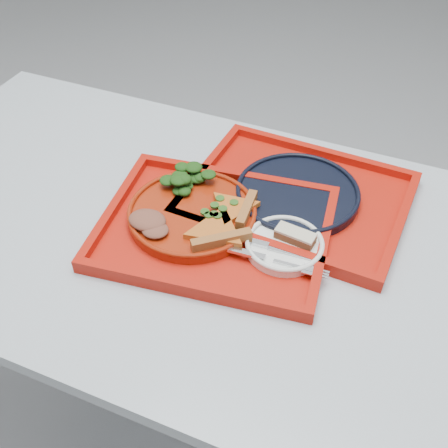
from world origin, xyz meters
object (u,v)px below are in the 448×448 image
Objects in this scene: tray_far at (297,199)px; dinner_plate at (192,215)px; tray_main at (215,231)px; dessert_bar at (295,236)px; navy_plate at (297,194)px.

tray_far is 0.23m from dinner_plate.
tray_main is 5.62× the size of dessert_bar.
tray_main and tray_far have the same top height.
dessert_bar is at bearing -1.04° from tray_main.
tray_far is at bearing 0.00° from navy_plate.
dessert_bar is at bearing -72.26° from tray_far.
tray_main is 1.73× the size of navy_plate.
tray_main is 0.20m from navy_plate.
dessert_bar is at bearing -74.67° from navy_plate.
tray_far is 1.73× the size of dinner_plate.
dinner_plate is at bearing 162.31° from tray_main.
navy_plate is at bearing 112.19° from dessert_bar.
dessert_bar reaches higher than dinner_plate.
dessert_bar is (0.21, 0.01, 0.02)m from dinner_plate.
dinner_plate is 1.00× the size of navy_plate.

